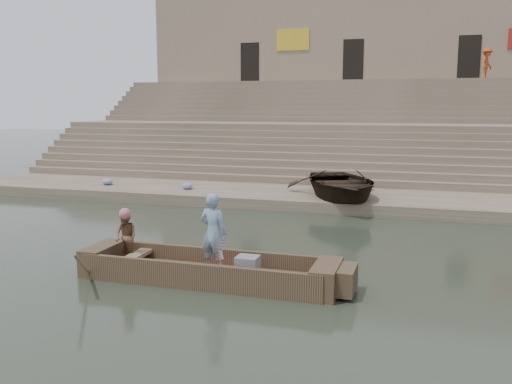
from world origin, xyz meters
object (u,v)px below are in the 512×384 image
at_px(standing_man, 213,232).
at_px(rowing_man, 126,237).
at_px(main_rowboat, 208,276).
at_px(beached_rowboat, 340,183).
at_px(pedestrian, 487,63).
at_px(television, 247,266).

xyz_separation_m(standing_man, rowing_man, (-2.12, 0.03, -0.26)).
bearing_deg(main_rowboat, rowing_man, 177.91).
height_order(beached_rowboat, pedestrian, pedestrian).
height_order(standing_man, beached_rowboat, standing_man).
xyz_separation_m(rowing_man, television, (2.88, -0.07, -0.39)).
relative_size(beached_rowboat, pedestrian, 2.73).
relative_size(rowing_man, television, 2.56).
bearing_deg(standing_man, television, -175.18).
xyz_separation_m(beached_rowboat, pedestrian, (6.10, 14.87, 5.19)).
xyz_separation_m(main_rowboat, beached_rowboat, (1.44, 9.27, 0.79)).
relative_size(main_rowboat, standing_man, 2.94).
height_order(rowing_man, beached_rowboat, beached_rowboat).
height_order(main_rowboat, beached_rowboat, beached_rowboat).
xyz_separation_m(television, beached_rowboat, (0.56, 9.27, 0.48)).
xyz_separation_m(main_rowboat, pedestrian, (7.54, 24.14, 5.98)).
distance_m(rowing_man, pedestrian, 26.43).
distance_m(main_rowboat, beached_rowboat, 9.42).
bearing_deg(pedestrian, television, -171.45).
bearing_deg(pedestrian, standing_man, -173.13).
distance_m(main_rowboat, pedestrian, 25.99).
bearing_deg(standing_man, beached_rowboat, -90.05).
xyz_separation_m(standing_man, pedestrian, (7.42, 24.10, 5.02)).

